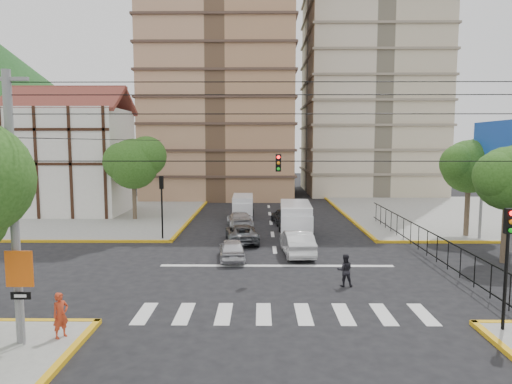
{
  "coord_description": "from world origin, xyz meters",
  "views": [
    {
      "loc": [
        -0.96,
        -23.67,
        6.83
      ],
      "look_at": [
        -1.18,
        2.58,
        4.0
      ],
      "focal_mm": 32.0,
      "sensor_mm": 36.0,
      "label": 1
    }
  ],
  "objects_px": {
    "traffic_light_nw": "(162,197)",
    "car_silver_front_left": "(232,249)",
    "traffic_light_se": "(507,249)",
    "pedestrian_sw_corner": "(61,315)",
    "district_sign": "(20,278)",
    "van_left_lane": "(243,207)",
    "pedestrian_crosswalk": "(345,270)",
    "car_white_front_right": "(297,242)",
    "van_right_lane": "(296,221)"
  },
  "relations": [
    {
      "from": "van_left_lane",
      "to": "pedestrian_sw_corner",
      "type": "distance_m",
      "value": 26.48
    },
    {
      "from": "van_right_lane",
      "to": "pedestrian_sw_corner",
      "type": "height_order",
      "value": "van_right_lane"
    },
    {
      "from": "pedestrian_crosswalk",
      "to": "district_sign",
      "type": "bearing_deg",
      "value": 31.46
    },
    {
      "from": "pedestrian_crosswalk",
      "to": "pedestrian_sw_corner",
      "type": "bearing_deg",
      "value": 31.21
    },
    {
      "from": "traffic_light_se",
      "to": "van_left_lane",
      "type": "relative_size",
      "value": 0.96
    },
    {
      "from": "traffic_light_se",
      "to": "district_sign",
      "type": "distance_m",
      "value": 16.68
    },
    {
      "from": "van_right_lane",
      "to": "pedestrian_crosswalk",
      "type": "height_order",
      "value": "van_right_lane"
    },
    {
      "from": "traffic_light_se",
      "to": "van_right_lane",
      "type": "bearing_deg",
      "value": 110.19
    },
    {
      "from": "district_sign",
      "to": "van_right_lane",
      "type": "relative_size",
      "value": 0.58
    },
    {
      "from": "van_left_lane",
      "to": "car_white_front_right",
      "type": "relative_size",
      "value": 0.98
    },
    {
      "from": "district_sign",
      "to": "pedestrian_sw_corner",
      "type": "height_order",
      "value": "district_sign"
    },
    {
      "from": "district_sign",
      "to": "pedestrian_crosswalk",
      "type": "xyz_separation_m",
      "value": [
        11.91,
        6.83,
        -1.67
      ]
    },
    {
      "from": "car_white_front_right",
      "to": "pedestrian_crosswalk",
      "type": "xyz_separation_m",
      "value": [
        1.79,
        -6.14,
        0.01
      ]
    },
    {
      "from": "van_left_lane",
      "to": "car_white_front_right",
      "type": "xyz_separation_m",
      "value": [
        3.83,
        -13.6,
        -0.22
      ]
    },
    {
      "from": "pedestrian_sw_corner",
      "to": "district_sign",
      "type": "bearing_deg",
      "value": 156.83
    },
    {
      "from": "district_sign",
      "to": "car_white_front_right",
      "type": "relative_size",
      "value": 0.68
    },
    {
      "from": "traffic_light_se",
      "to": "car_white_front_right",
      "type": "relative_size",
      "value": 0.94
    },
    {
      "from": "van_left_lane",
      "to": "pedestrian_crosswalk",
      "type": "height_order",
      "value": "van_left_lane"
    },
    {
      "from": "van_right_lane",
      "to": "car_white_front_right",
      "type": "height_order",
      "value": "van_right_lane"
    },
    {
      "from": "pedestrian_sw_corner",
      "to": "pedestrian_crosswalk",
      "type": "bearing_deg",
      "value": -26.03
    },
    {
      "from": "van_right_lane",
      "to": "car_silver_front_left",
      "type": "xyz_separation_m",
      "value": [
        -4.23,
        -6.37,
        -0.56
      ]
    },
    {
      "from": "district_sign",
      "to": "pedestrian_sw_corner",
      "type": "bearing_deg",
      "value": 32.43
    },
    {
      "from": "district_sign",
      "to": "car_silver_front_left",
      "type": "height_order",
      "value": "district_sign"
    },
    {
      "from": "traffic_light_se",
      "to": "pedestrian_crosswalk",
      "type": "xyz_separation_m",
      "value": [
        -4.69,
        5.39,
        -2.33
      ]
    },
    {
      "from": "van_right_lane",
      "to": "van_left_lane",
      "type": "distance_m",
      "value": 9.37
    },
    {
      "from": "traffic_light_nw",
      "to": "car_silver_front_left",
      "type": "height_order",
      "value": "traffic_light_nw"
    },
    {
      "from": "car_white_front_right",
      "to": "pedestrian_sw_corner",
      "type": "bearing_deg",
      "value": 49.12
    },
    {
      "from": "district_sign",
      "to": "van_left_lane",
      "type": "height_order",
      "value": "district_sign"
    },
    {
      "from": "car_silver_front_left",
      "to": "car_white_front_right",
      "type": "xyz_separation_m",
      "value": [
        3.9,
        1.16,
        0.14
      ]
    },
    {
      "from": "traffic_light_nw",
      "to": "van_right_lane",
      "type": "height_order",
      "value": "traffic_light_nw"
    },
    {
      "from": "car_silver_front_left",
      "to": "car_white_front_right",
      "type": "bearing_deg",
      "value": -169.28
    },
    {
      "from": "traffic_light_nw",
      "to": "district_sign",
      "type": "distance_m",
      "value": 17.08
    },
    {
      "from": "van_right_lane",
      "to": "car_white_front_right",
      "type": "relative_size",
      "value": 1.18
    },
    {
      "from": "traffic_light_nw",
      "to": "van_right_lane",
      "type": "bearing_deg",
      "value": 6.86
    },
    {
      "from": "car_white_front_right",
      "to": "van_right_lane",
      "type": "bearing_deg",
      "value": -97.98
    },
    {
      "from": "traffic_light_se",
      "to": "pedestrian_sw_corner",
      "type": "bearing_deg",
      "value": -177.03
    },
    {
      "from": "traffic_light_nw",
      "to": "pedestrian_sw_corner",
      "type": "relative_size",
      "value": 2.78
    },
    {
      "from": "van_right_lane",
      "to": "van_left_lane",
      "type": "xyz_separation_m",
      "value": [
        -4.15,
        8.39,
        -0.2
      ]
    },
    {
      "from": "traffic_light_nw",
      "to": "pedestrian_sw_corner",
      "type": "distance_m",
      "value": 16.55
    },
    {
      "from": "pedestrian_sw_corner",
      "to": "van_left_lane",
      "type": "bearing_deg",
      "value": 22.84
    },
    {
      "from": "van_left_lane",
      "to": "van_right_lane",
      "type": "bearing_deg",
      "value": -64.81
    },
    {
      "from": "van_right_lane",
      "to": "car_white_front_right",
      "type": "bearing_deg",
      "value": -91.28
    },
    {
      "from": "car_silver_front_left",
      "to": "pedestrian_crosswalk",
      "type": "distance_m",
      "value": 7.57
    },
    {
      "from": "district_sign",
      "to": "van_right_lane",
      "type": "distance_m",
      "value": 21.0
    },
    {
      "from": "traffic_light_se",
      "to": "district_sign",
      "type": "xyz_separation_m",
      "value": [
        -16.6,
        -1.44,
        -0.66
      ]
    },
    {
      "from": "car_silver_front_left",
      "to": "pedestrian_sw_corner",
      "type": "distance_m",
      "value": 12.34
    },
    {
      "from": "van_left_lane",
      "to": "traffic_light_se",
      "type": "bearing_deg",
      "value": -68.83
    },
    {
      "from": "traffic_light_nw",
      "to": "district_sign",
      "type": "bearing_deg",
      "value": -93.36
    },
    {
      "from": "traffic_light_se",
      "to": "pedestrian_crosswalk",
      "type": "bearing_deg",
      "value": 131.06
    },
    {
      "from": "pedestrian_crosswalk",
      "to": "van_right_lane",
      "type": "bearing_deg",
      "value": -81.02
    }
  ]
}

